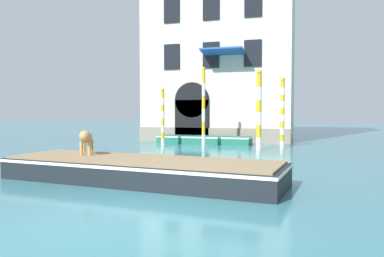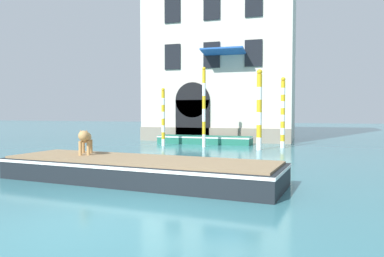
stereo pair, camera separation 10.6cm
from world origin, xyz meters
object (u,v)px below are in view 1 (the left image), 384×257
dog_on_deck (86,138)px  boat_moored_near_palazzo (204,140)px  boat_foreground (140,169)px  mooring_pole_3 (259,109)px  mooring_pole_0 (204,107)px  mooring_pole_2 (282,112)px  mooring_pole_1 (163,117)px

dog_on_deck → boat_moored_near_palazzo: bearing=151.8°
boat_foreground → mooring_pole_3: (2.21, 9.77, 1.75)m
mooring_pole_0 → mooring_pole_2: 4.31m
dog_on_deck → boat_moored_near_palazzo: size_ratio=0.19×
mooring_pole_3 → mooring_pole_0: bearing=168.2°
dog_on_deck → boat_foreground: bearing=52.4°
boat_foreground → dog_on_deck: bearing=173.8°
mooring_pole_0 → boat_foreground: bearing=-85.0°
mooring_pole_1 → mooring_pole_2: mooring_pole_2 is taller
boat_foreground → mooring_pole_2: 11.82m
boat_moored_near_palazzo → mooring_pole_3: mooring_pole_3 is taller
boat_foreground → mooring_pole_0: (-0.92, 10.43, 1.89)m
dog_on_deck → boat_moored_near_palazzo: 12.18m
boat_moored_near_palazzo → boat_foreground: bearing=-81.5°
mooring_pole_3 → boat_foreground: bearing=-102.8°
boat_foreground → boat_moored_near_palazzo: boat_foreground is taller
boat_foreground → mooring_pole_1: 11.15m
dog_on_deck → boat_moored_near_palazzo: (0.54, 12.14, -0.92)m
boat_foreground → boat_moored_near_palazzo: size_ratio=1.43×
boat_moored_near_palazzo → mooring_pole_3: 4.96m
dog_on_deck → mooring_pole_1: bearing=162.2°
boat_foreground → boat_moored_near_palazzo: bearing=102.4°
boat_moored_near_palazzo → mooring_pole_0: mooring_pole_0 is taller
boat_foreground → mooring_pole_1: (-3.39, 10.53, 1.34)m
mooring_pole_0 → mooring_pole_3: 3.20m
mooring_pole_2 → mooring_pole_3: mooring_pole_3 is taller
mooring_pole_2 → dog_on_deck: bearing=-116.1°
boat_moored_near_palazzo → mooring_pole_1: bearing=-131.8°
mooring_pole_1 → mooring_pole_2: 6.74m
mooring_pole_3 → mooring_pole_2: bearing=53.2°
boat_moored_near_palazzo → mooring_pole_0: (0.54, -2.13, 1.99)m
dog_on_deck → mooring_pole_0: 10.12m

